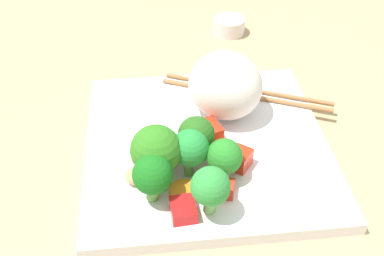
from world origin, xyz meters
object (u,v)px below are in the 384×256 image
at_px(rice_mound, 225,85).
at_px(chopstick_pair, 246,92).
at_px(square_plate, 206,145).
at_px(carrot_slice_2, 184,191).
at_px(sauce_cup, 229,26).
at_px(broccoli_floret_0, 153,175).

bearing_deg(rice_mound, chopstick_pair, -46.70).
bearing_deg(square_plate, carrot_slice_2, 155.67).
xyz_separation_m(square_plate, chopstick_pair, (0.08, -0.07, 0.01)).
relative_size(carrot_slice_2, sauce_cup, 0.58).
distance_m(square_plate, sauce_cup, 0.29).
bearing_deg(rice_mound, carrot_slice_2, 153.05).
bearing_deg(rice_mound, sauce_cup, -12.81).
distance_m(square_plate, chopstick_pair, 0.11).
bearing_deg(chopstick_pair, square_plate, 76.85).
xyz_separation_m(square_plate, rice_mound, (0.05, -0.03, 0.05)).
bearing_deg(square_plate, chopstick_pair, -38.12).
relative_size(rice_mound, sauce_cup, 1.77).
distance_m(broccoli_floret_0, chopstick_pair, 0.22).
relative_size(square_plate, rice_mound, 3.05).
relative_size(rice_mound, chopstick_pair, 0.43).
height_order(square_plate, chopstick_pair, chopstick_pair).
height_order(broccoli_floret_0, carrot_slice_2, broccoli_floret_0).
distance_m(chopstick_pair, sauce_cup, 0.20).
relative_size(rice_mound, broccoli_floret_0, 1.61).
height_order(carrot_slice_2, chopstick_pair, carrot_slice_2).
relative_size(broccoli_floret_0, sauce_cup, 1.10).
height_order(square_plate, broccoli_floret_0, broccoli_floret_0).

